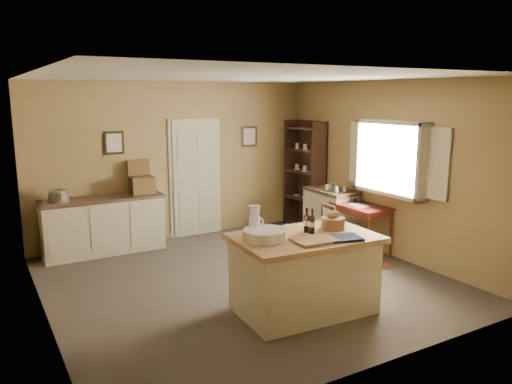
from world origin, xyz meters
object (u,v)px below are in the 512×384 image
desk_chair (317,234)px  shelving_unit (306,175)px  writing_desk (361,211)px  right_cabinet (330,214)px  sideboard (104,223)px  work_island (303,271)px

desk_chair → shelving_unit: 2.05m
writing_desk → right_cabinet: (-0.00, 0.76, -0.21)m
sideboard → right_cabinet: size_ratio=1.90×
work_island → writing_desk: 2.50m
desk_chair → shelving_unit: (1.00, 1.69, 0.59)m
right_cabinet → desk_chair: bearing=-138.4°
writing_desk → work_island: bearing=-146.7°
desk_chair → shelving_unit: size_ratio=0.41×
work_island → desk_chair: size_ratio=1.99×
right_cabinet → writing_desk: bearing=-90.0°
sideboard → desk_chair: 3.35m
writing_desk → shelving_unit: (0.15, 1.70, 0.34)m
work_island → desk_chair: 1.85m
desk_chair → right_cabinet: size_ratio=0.84×
work_island → writing_desk: size_ratio=1.79×
work_island → right_cabinet: size_ratio=1.68×
writing_desk → right_cabinet: bearing=90.0°
sideboard → shelving_unit: 3.74m
sideboard → right_cabinet: sideboard is taller
writing_desk → desk_chair: 0.88m
sideboard → writing_desk: size_ratio=2.04×
desk_chair → work_island: bearing=-125.8°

